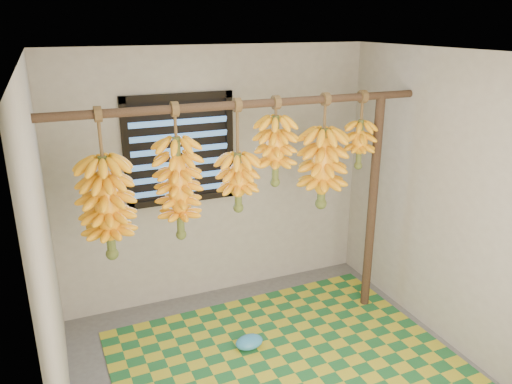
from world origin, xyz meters
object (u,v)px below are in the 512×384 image
banana_bunch_b (179,189)px  banana_bunch_c (238,182)px  banana_bunch_a (107,208)px  banana_bunch_d (275,151)px  support_post (372,207)px  woven_mat (288,364)px  plastic_bag (249,342)px  banana_bunch_f (360,144)px  banana_bunch_e (322,168)px

banana_bunch_b → banana_bunch_c: (0.47, 0.00, -0.01)m
banana_bunch_a → banana_bunch_d: same height
support_post → banana_bunch_c: banana_bunch_c is taller
woven_mat → plastic_bag: plastic_bag is taller
banana_bunch_a → support_post: bearing=0.0°
banana_bunch_b → banana_bunch_d: size_ratio=1.46×
woven_mat → support_post: bearing=26.3°
support_post → banana_bunch_f: 0.63m
woven_mat → banana_bunch_e: bearing=44.2°
support_post → banana_bunch_c: size_ratio=2.25×
woven_mat → banana_bunch_b: banana_bunch_b is taller
support_post → banana_bunch_f: (-0.18, 0.00, 0.60)m
support_post → banana_bunch_e: banana_bunch_e is taller
support_post → woven_mat: 1.57m
banana_bunch_b → banana_bunch_e: same height
woven_mat → banana_bunch_a: banana_bunch_a is taller
banana_bunch_a → banana_bunch_e: 1.76m
support_post → banana_bunch_d: banana_bunch_d is taller
banana_bunch_a → banana_bunch_e: (1.75, 0.00, 0.10)m
banana_bunch_f → banana_bunch_a: bearing=-180.0°
plastic_bag → banana_bunch_c: bearing=90.4°
banana_bunch_a → banana_bunch_f: 2.12m
banana_bunch_a → woven_mat: bearing=-24.0°
banana_bunch_a → banana_bunch_b: size_ratio=1.06×
banana_bunch_a → banana_bunch_e: size_ratio=1.15×
woven_mat → banana_bunch_f: size_ratio=3.98×
plastic_bag → banana_bunch_b: bearing=155.6°
plastic_bag → woven_mat: bearing=-57.5°
banana_bunch_b → banana_bunch_f: same height
woven_mat → banana_bunch_a: bearing=156.0°
plastic_bag → banana_bunch_b: (-0.48, 0.22, 1.34)m
banana_bunch_d → woven_mat: bearing=-102.1°
woven_mat → banana_bunch_b: size_ratio=2.53×
support_post → banana_bunch_f: bearing=180.0°
support_post → banana_bunch_b: 1.81m
woven_mat → banana_bunch_a: size_ratio=2.38×
banana_bunch_e → banana_bunch_b: bearing=180.0°
banana_bunch_a → banana_bunch_c: 1.00m
woven_mat → plastic_bag: (-0.20, 0.32, 0.05)m
woven_mat → banana_bunch_d: size_ratio=3.68×
banana_bunch_a → banana_bunch_b: (0.52, 0.00, 0.08)m
banana_bunch_c → banana_bunch_f: same height
plastic_bag → banana_bunch_e: (0.75, 0.22, 1.37)m
woven_mat → banana_bunch_d: (0.11, 0.54, 1.61)m
banana_bunch_d → banana_bunch_e: bearing=0.0°
plastic_bag → banana_bunch_c: 1.36m
banana_bunch_c → banana_bunch_d: 0.39m
banana_bunch_c → banana_bunch_e: bearing=0.0°
support_post → banana_bunch_b: banana_bunch_b is taller
banana_bunch_d → banana_bunch_f: 0.79m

